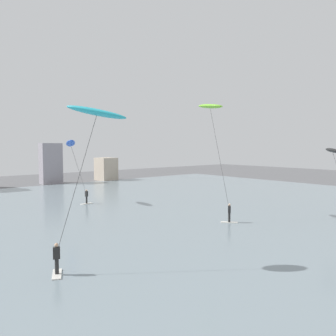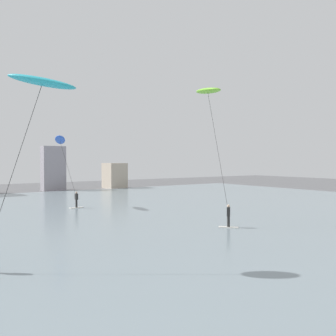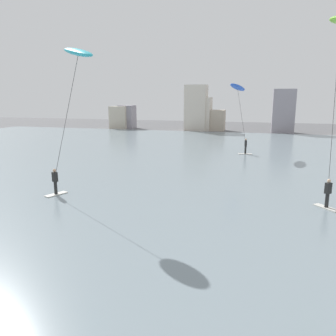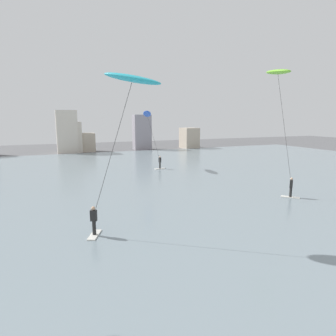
# 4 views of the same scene
# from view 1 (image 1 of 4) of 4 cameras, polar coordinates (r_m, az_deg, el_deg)

# --- Properties ---
(water_bay) EXTENTS (84.00, 52.00, 0.10)m
(water_bay) POSITION_cam_1_polar(r_m,az_deg,el_deg) (32.84, -14.73, -7.90)
(water_bay) COLOR gray
(water_bay) RESTS_ON ground
(kitesurfer_blue) EXTENTS (2.88, 3.26, 7.36)m
(kitesurfer_blue) POSITION_cam_1_polar(r_m,az_deg,el_deg) (38.86, -16.16, 3.15)
(kitesurfer_blue) COLOR silver
(kitesurfer_blue) RESTS_ON water_bay
(kitesurfer_black) EXTENTS (3.44, 3.80, 6.48)m
(kitesurfer_black) POSITION_cam_1_polar(r_m,az_deg,el_deg) (33.53, 26.70, 1.86)
(kitesurfer_black) COLOR silver
(kitesurfer_black) RESTS_ON water_bay
(kitesurfer_lime) EXTENTS (1.93, 5.00, 10.51)m
(kitesurfer_lime) POSITION_cam_1_polar(r_m,az_deg,el_deg) (30.17, 7.52, 9.09)
(kitesurfer_lime) COLOR silver
(kitesurfer_lime) RESTS_ON water_bay
(kitesurfer_cyan) EXTENTS (4.28, 2.79, 8.82)m
(kitesurfer_cyan) POSITION_cam_1_polar(r_m,az_deg,el_deg) (18.01, -12.78, 7.07)
(kitesurfer_cyan) COLOR silver
(kitesurfer_cyan) RESTS_ON water_bay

